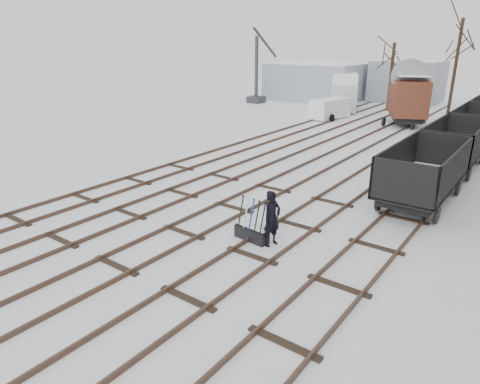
{
  "coord_description": "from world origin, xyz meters",
  "views": [
    {
      "loc": [
        9.97,
        -10.08,
        6.6
      ],
      "look_at": [
        1.01,
        2.05,
        1.2
      ],
      "focal_mm": 32.0,
      "sensor_mm": 36.0,
      "label": 1
    }
  ],
  "objects_px": {
    "box_van_wagon": "(408,96)",
    "panel_van": "(330,108)",
    "worker": "(272,219)",
    "lorry": "(344,91)",
    "ground_frame": "(252,232)",
    "crane": "(257,83)",
    "freight_wagon_a": "(422,182)"
  },
  "relations": [
    {
      "from": "worker",
      "to": "panel_van",
      "type": "distance_m",
      "value": 25.53
    },
    {
      "from": "ground_frame",
      "to": "freight_wagon_a",
      "type": "height_order",
      "value": "freight_wagon_a"
    },
    {
      "from": "ground_frame",
      "to": "panel_van",
      "type": "relative_size",
      "value": 0.36
    },
    {
      "from": "box_van_wagon",
      "to": "worker",
      "type": "bearing_deg",
      "value": -107.51
    },
    {
      "from": "lorry",
      "to": "panel_van",
      "type": "bearing_deg",
      "value": -100.34
    },
    {
      "from": "panel_van",
      "to": "worker",
      "type": "bearing_deg",
      "value": -57.84
    },
    {
      "from": "ground_frame",
      "to": "worker",
      "type": "xyz_separation_m",
      "value": [
        0.75,
        0.1,
        0.68
      ]
    },
    {
      "from": "ground_frame",
      "to": "panel_van",
      "type": "height_order",
      "value": "panel_van"
    },
    {
      "from": "ground_frame",
      "to": "lorry",
      "type": "xyz_separation_m",
      "value": [
        -9.77,
        29.97,
        1.43
      ]
    },
    {
      "from": "box_van_wagon",
      "to": "panel_van",
      "type": "bearing_deg",
      "value": 165.39
    },
    {
      "from": "crane",
      "to": "worker",
      "type": "bearing_deg",
      "value": -53.58
    },
    {
      "from": "worker",
      "to": "ground_frame",
      "type": "bearing_deg",
      "value": 110.76
    },
    {
      "from": "worker",
      "to": "crane",
      "type": "xyz_separation_m",
      "value": [
        -20.04,
        28.52,
        1.1
      ]
    },
    {
      "from": "worker",
      "to": "box_van_wagon",
      "type": "distance_m",
      "value": 25.11
    },
    {
      "from": "freight_wagon_a",
      "to": "lorry",
      "type": "distance_m",
      "value": 26.43
    },
    {
      "from": "ground_frame",
      "to": "box_van_wagon",
      "type": "relative_size",
      "value": 0.25
    },
    {
      "from": "lorry",
      "to": "panel_van",
      "type": "xyz_separation_m",
      "value": [
        1.41,
        -6.02,
        -0.81
      ]
    },
    {
      "from": "worker",
      "to": "box_van_wagon",
      "type": "height_order",
      "value": "box_van_wagon"
    },
    {
      "from": "box_van_wagon",
      "to": "panel_van",
      "type": "xyz_separation_m",
      "value": [
        -6.16,
        -1.05,
        -1.43
      ]
    },
    {
      "from": "box_van_wagon",
      "to": "panel_van",
      "type": "height_order",
      "value": "box_van_wagon"
    },
    {
      "from": "worker",
      "to": "panel_van",
      "type": "xyz_separation_m",
      "value": [
        -9.11,
        23.85,
        -0.07
      ]
    },
    {
      "from": "worker",
      "to": "box_van_wagon",
      "type": "relative_size",
      "value": 0.33
    },
    {
      "from": "freight_wagon_a",
      "to": "crane",
      "type": "relative_size",
      "value": 0.77
    },
    {
      "from": "crane",
      "to": "freight_wagon_a",
      "type": "bearing_deg",
      "value": -41.58
    },
    {
      "from": "panel_van",
      "to": "ground_frame",
      "type": "bearing_deg",
      "value": -59.5
    },
    {
      "from": "freight_wagon_a",
      "to": "panel_van",
      "type": "height_order",
      "value": "freight_wagon_a"
    },
    {
      "from": "lorry",
      "to": "panel_van",
      "type": "relative_size",
      "value": 1.83
    },
    {
      "from": "freight_wagon_a",
      "to": "worker",
      "type": "bearing_deg",
      "value": -112.48
    },
    {
      "from": "worker",
      "to": "box_van_wagon",
      "type": "xyz_separation_m",
      "value": [
        -2.95,
        24.9,
        1.37
      ]
    },
    {
      "from": "freight_wagon_a",
      "to": "panel_van",
      "type": "relative_size",
      "value": 1.46
    },
    {
      "from": "freight_wagon_a",
      "to": "crane",
      "type": "bearing_deg",
      "value": 137.1
    },
    {
      "from": "freight_wagon_a",
      "to": "box_van_wagon",
      "type": "relative_size",
      "value": 1.03
    }
  ]
}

